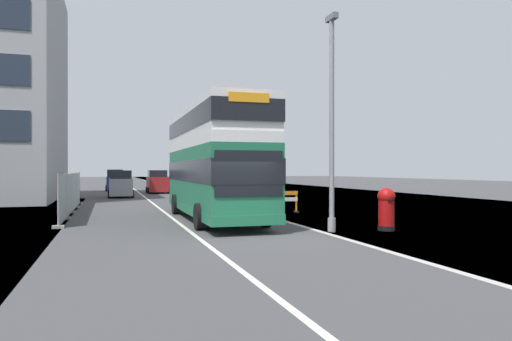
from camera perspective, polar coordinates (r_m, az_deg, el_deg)
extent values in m
cube|color=#424244|center=(15.36, -1.20, -8.46)|extent=(140.00, 280.00, 0.10)
cube|color=#B2AFA8|center=(16.48, 9.43, -7.71)|extent=(0.24, 196.00, 0.01)
cube|color=silver|center=(15.04, -6.26, -8.46)|extent=(0.16, 168.00, 0.01)
cube|color=#1E6B47|center=(21.55, -5.06, -1.17)|extent=(2.59, 11.35, 2.81)
cube|color=silver|center=(21.58, -5.06, 3.10)|extent=(2.59, 11.35, 0.40)
cube|color=silver|center=(21.64, -5.06, 5.49)|extent=(2.56, 11.23, 1.41)
cube|color=black|center=(21.55, -5.06, -0.05)|extent=(2.61, 11.46, 0.90)
cube|color=black|center=(21.64, -5.06, 5.49)|extent=(2.60, 11.40, 0.78)
cube|color=black|center=(16.02, -0.83, -0.36)|extent=(2.37, 0.06, 1.55)
cube|color=orange|center=(16.20, -0.83, 8.69)|extent=(1.42, 0.06, 0.32)
cube|color=#1E6B47|center=(21.61, -5.06, -4.42)|extent=(2.61, 11.46, 0.36)
cylinder|color=black|center=(17.93, -6.76, -5.45)|extent=(0.30, 1.00, 1.00)
cylinder|color=black|center=(18.56, 1.12, -5.26)|extent=(0.30, 1.00, 1.00)
cylinder|color=black|center=(24.47, -9.53, -3.97)|extent=(0.30, 1.00, 1.00)
cylinder|color=black|center=(24.93, -3.65, -3.89)|extent=(0.30, 1.00, 1.00)
cylinder|color=gray|center=(17.50, 9.00, 5.20)|extent=(0.18, 0.18, 7.58)
cube|color=slate|center=(18.27, 9.00, 17.52)|extent=(0.20, 0.70, 0.20)
cylinder|color=gray|center=(17.54, 8.99, -6.40)|extent=(0.29, 0.29, 0.50)
cylinder|color=black|center=(18.34, 15.24, -6.62)|extent=(0.62, 0.62, 0.18)
cylinder|color=#AD0F0F|center=(18.28, 15.24, -4.68)|extent=(0.58, 0.58, 1.07)
sphere|color=#AD0F0F|center=(18.24, 15.24, -3.01)|extent=(0.64, 0.64, 0.64)
cube|color=black|center=(18.00, 15.74, -3.50)|extent=(0.22, 0.03, 0.07)
cube|color=orange|center=(24.86, 3.43, -2.70)|extent=(1.41, 0.11, 0.20)
cube|color=white|center=(24.88, 3.43, -3.44)|extent=(1.41, 0.11, 0.20)
cube|color=orange|center=(24.69, 2.04, -3.91)|extent=(0.07, 0.07, 1.02)
cube|color=black|center=(24.72, 2.04, -4.99)|extent=(0.15, 0.44, 0.08)
cube|color=orange|center=(25.11, 4.80, -3.84)|extent=(0.07, 0.07, 1.02)
cube|color=black|center=(25.14, 4.80, -4.91)|extent=(0.15, 0.44, 0.08)
cube|color=#A8AAAD|center=(21.38, -22.04, -3.10)|extent=(0.04, 3.26, 1.99)
cube|color=#A8AAAD|center=(24.76, -21.36, -2.66)|extent=(0.04, 3.26, 1.99)
cube|color=#A8AAAD|center=(28.15, -20.85, -2.33)|extent=(0.04, 3.26, 1.99)
cube|color=#A8AAAD|center=(31.54, -20.44, -2.07)|extent=(0.04, 3.26, 1.99)
cylinder|color=#939699|center=(19.69, -22.47, -3.38)|extent=(0.06, 0.06, 2.09)
cube|color=gray|center=(19.77, -22.46, -6.22)|extent=(0.44, 0.20, 0.12)
cylinder|color=#939699|center=(23.07, -21.68, -2.87)|extent=(0.06, 0.06, 2.09)
cube|color=gray|center=(23.14, -21.67, -5.30)|extent=(0.44, 0.20, 0.12)
cylinder|color=#939699|center=(26.45, -21.09, -2.49)|extent=(0.06, 0.06, 2.09)
cube|color=gray|center=(26.52, -21.09, -4.61)|extent=(0.44, 0.20, 0.12)
cylinder|color=#939699|center=(29.84, -20.63, -2.19)|extent=(0.06, 0.06, 2.09)
cube|color=gray|center=(29.90, -20.63, -4.08)|extent=(0.44, 0.20, 0.12)
cylinder|color=#939699|center=(33.24, -20.27, -1.96)|extent=(0.06, 0.06, 2.09)
cube|color=gray|center=(33.29, -20.27, -3.65)|extent=(0.44, 0.20, 0.12)
cube|color=gray|center=(40.17, -15.80, -1.89)|extent=(1.77, 3.85, 1.32)
cube|color=black|center=(40.15, -15.80, -0.47)|extent=(1.63, 2.12, 0.67)
cylinder|color=black|center=(41.41, -14.61, -2.58)|extent=(0.20, 0.60, 0.60)
cylinder|color=black|center=(41.37, -17.07, -2.58)|extent=(0.20, 0.60, 0.60)
cylinder|color=black|center=(39.03, -14.46, -2.74)|extent=(0.20, 0.60, 0.60)
cylinder|color=black|center=(38.99, -17.06, -2.75)|extent=(0.20, 0.60, 0.60)
cube|color=maroon|center=(46.49, -11.65, -1.60)|extent=(1.78, 3.85, 1.35)
cube|color=black|center=(46.47, -11.65, -0.37)|extent=(1.64, 2.11, 0.65)
cylinder|color=black|center=(47.79, -10.72, -2.22)|extent=(0.20, 0.60, 0.60)
cylinder|color=black|center=(47.62, -12.85, -2.23)|extent=(0.20, 0.60, 0.60)
cylinder|color=black|center=(45.42, -10.39, -2.34)|extent=(0.20, 0.60, 0.60)
cylinder|color=black|center=(45.25, -12.63, -2.35)|extent=(0.20, 0.60, 0.60)
cube|color=navy|center=(53.14, -16.43, -1.41)|extent=(1.71, 4.28, 1.30)
cube|color=black|center=(53.12, -16.43, -0.30)|extent=(1.57, 2.36, 0.76)
cylinder|color=black|center=(54.50, -15.55, -1.93)|extent=(0.20, 0.60, 0.60)
cylinder|color=black|center=(54.48, -17.34, -1.94)|extent=(0.20, 0.60, 0.60)
cylinder|color=black|center=(51.85, -15.47, -2.04)|extent=(0.20, 0.60, 0.60)
cylinder|color=black|center=(51.83, -17.36, -2.04)|extent=(0.20, 0.60, 0.60)
cylinder|color=#4C3D2D|center=(53.56, -25.29, -0.64)|extent=(0.44, 0.44, 3.10)
cylinder|color=#4C3D2D|center=(53.47, -24.60, 0.56)|extent=(1.43, 0.19, 1.80)
cylinder|color=#4C3D2D|center=(54.37, -25.15, 1.11)|extent=(0.18, 1.73, 1.31)
cylinder|color=#4C3D2D|center=(54.01, -25.59, 0.96)|extent=(0.89, 1.00, 1.41)
cylinder|color=#4C3D2D|center=(53.31, -26.17, 0.65)|extent=(1.76, 0.98, 1.61)
cylinder|color=#4C3D2D|center=(52.61, -25.08, 0.52)|extent=(0.79, 1.93, 1.29)
cylinder|color=#4C3D2D|center=(53.83, -27.53, 0.63)|extent=(1.79, 0.42, 1.33)
cylinder|color=#4C3D2D|center=(54.60, -27.96, 1.93)|extent=(0.82, 1.25, 1.03)
cylinder|color=#4C3D2D|center=(61.74, -24.56, 0.03)|extent=(0.33, 0.33, 4.32)
cylinder|color=#4C3D2D|center=(61.82, -24.03, 2.29)|extent=(1.26, 0.38, 1.24)
cylinder|color=#4C3D2D|center=(62.40, -24.37, 2.05)|extent=(0.42, 1.42, 1.26)
cylinder|color=#4C3D2D|center=(61.69, -25.06, 1.43)|extent=(1.15, 0.42, 0.87)
cylinder|color=#4C3D2D|center=(60.99, -24.85, 1.40)|extent=(0.59, 1.76, 1.66)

